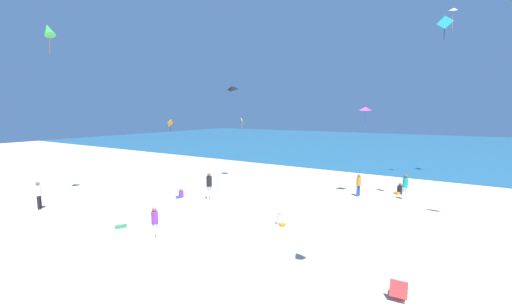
{
  "coord_description": "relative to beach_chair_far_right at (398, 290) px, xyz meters",
  "views": [
    {
      "loc": [
        9.31,
        -9.42,
        5.56
      ],
      "look_at": [
        0.0,
        5.74,
        3.16
      ],
      "focal_mm": 20.95,
      "sensor_mm": 36.0,
      "label": 1
    }
  ],
  "objects": [
    {
      "name": "kite_black",
      "position": [
        -13.84,
        10.6,
        7.3
      ],
      "size": [
        0.79,
        0.62,
        1.33
      ],
      "rotation": [
        0.0,
        0.0,
        3.15
      ],
      "color": "black"
    },
    {
      "name": "cooler_box",
      "position": [
        -12.28,
        -0.87,
        -0.16
      ],
      "size": [
        0.52,
        0.62,
        0.24
      ],
      "rotation": [
        0.0,
        0.0,
        1.07
      ],
      "color": "#339956",
      "rests_on": "ground_plane"
    },
    {
      "name": "ground_plane",
      "position": [
        -8.6,
        10.09,
        -0.28
      ],
      "size": [
        120.0,
        120.0,
        0.0
      ],
      "primitive_type": "plane",
      "color": "beige"
    },
    {
      "name": "person_6",
      "position": [
        -0.92,
        11.77,
        0.67
      ],
      "size": [
        0.38,
        0.38,
        1.65
      ],
      "rotation": [
        0.0,
        0.0,
        1.75
      ],
      "color": "white",
      "rests_on": "ground_plane"
    },
    {
      "name": "person_0",
      "position": [
        -13.64,
        4.47,
        -0.04
      ],
      "size": [
        0.35,
        0.55,
        0.65
      ],
      "rotation": [
        0.0,
        0.0,
        4.57
      ],
      "color": "purple",
      "rests_on": "ground_plane"
    },
    {
      "name": "beach_chair_far_right",
      "position": [
        0.0,
        0.0,
        0.0
      ],
      "size": [
        0.54,
        0.62,
        0.63
      ],
      "rotation": [
        0.0,
        0.0,
        1.65
      ],
      "color": "#D13D3D",
      "rests_on": "ground_plane"
    },
    {
      "name": "person_3",
      "position": [
        -5.8,
        3.58,
        -0.03
      ],
      "size": [
        0.61,
        0.56,
        0.69
      ],
      "rotation": [
        0.0,
        0.0,
        5.66
      ],
      "color": "white",
      "rests_on": "ground_plane"
    },
    {
      "name": "person_7",
      "position": [
        -18.88,
        -1.59,
        0.67
      ],
      "size": [
        0.46,
        0.46,
        1.64
      ],
      "rotation": [
        0.0,
        0.0,
        0.74
      ],
      "color": "black",
      "rests_on": "ground_plane"
    },
    {
      "name": "kite_magenta",
      "position": [
        -3.48,
        11.15,
        5.57
      ],
      "size": [
        0.82,
        0.81,
        1.3
      ],
      "rotation": [
        0.0,
        0.0,
        0.73
      ],
      "color": "#DB3DA8"
    },
    {
      "name": "ocean_water",
      "position": [
        -8.6,
        49.03,
        -0.25
      ],
      "size": [
        120.0,
        60.0,
        0.05
      ],
      "primitive_type": "cube",
      "color": "#236084",
      "rests_on": "ground_plane"
    },
    {
      "name": "kite_yellow",
      "position": [
        -20.25,
        21.45,
        4.33
      ],
      "size": [
        0.5,
        0.54,
        1.28
      ],
      "rotation": [
        0.0,
        0.0,
        1.92
      ],
      "color": "yellow"
    },
    {
      "name": "kite_teal",
      "position": [
        0.56,
        11.07,
        10.28
      ],
      "size": [
        0.83,
        0.33,
        1.33
      ],
      "rotation": [
        0.0,
        0.0,
        3.46
      ],
      "color": "#1EADAD"
    },
    {
      "name": "person_2",
      "position": [
        -3.67,
        10.97,
        0.6
      ],
      "size": [
        0.4,
        0.4,
        1.52
      ],
      "rotation": [
        0.0,
        0.0,
        2.69
      ],
      "color": "blue",
      "rests_on": "ground_plane"
    },
    {
      "name": "kite_orange",
      "position": [
        -20.2,
        9.81,
        4.38
      ],
      "size": [
        0.32,
        0.76,
        1.15
      ],
      "rotation": [
        0.0,
        0.0,
        2.15
      ],
      "color": "orange"
    },
    {
      "name": "person_4",
      "position": [
        -1.36,
        13.05,
        0.01
      ],
      "size": [
        0.6,
        0.69,
        0.78
      ],
      "rotation": [
        0.0,
        0.0,
        4.15
      ],
      "color": "black",
      "rests_on": "ground_plane"
    },
    {
      "name": "person_1",
      "position": [
        -9.73,
        -0.89,
        0.57
      ],
      "size": [
        0.41,
        0.41,
        1.47
      ],
      "rotation": [
        0.0,
        0.0,
        5.63
      ],
      "color": "white",
      "rests_on": "ground_plane"
    },
    {
      "name": "kite_white",
      "position": [
        1.0,
        19.2,
        13.17
      ],
      "size": [
        0.54,
        0.47,
        1.62
      ],
      "rotation": [
        0.0,
        0.0,
        3.39
      ],
      "color": "white"
    },
    {
      "name": "person_5",
      "position": [
        -11.71,
        5.1,
        0.74
      ],
      "size": [
        0.5,
        0.5,
        1.77
      ],
      "rotation": [
        0.0,
        0.0,
        5.45
      ],
      "color": "white",
      "rests_on": "ground_plane"
    },
    {
      "name": "kite_green",
      "position": [
        -20.13,
        0.29,
        10.34
      ],
      "size": [
        0.89,
        0.64,
        1.89
      ],
      "rotation": [
        0.0,
        0.0,
        1.6
      ],
      "color": "green"
    }
  ]
}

